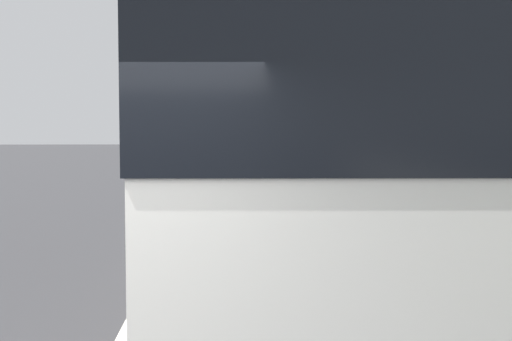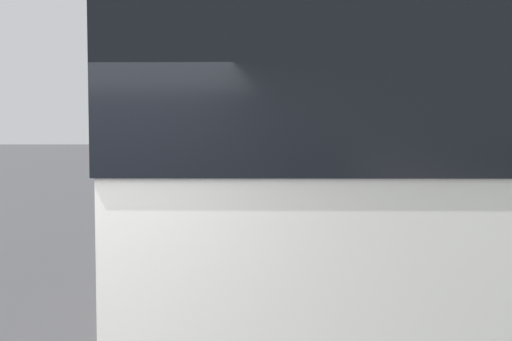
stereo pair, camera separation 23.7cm
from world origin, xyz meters
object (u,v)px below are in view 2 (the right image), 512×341
(car_behind_bus, at_px, (244,159))
(car_far_distant, at_px, (256,151))
(car_oncoming, at_px, (201,151))
(coach_bus, at_px, (289,141))
(car_side_street, at_px, (254,155))

(car_behind_bus, distance_m, car_far_distant, 14.70)
(car_behind_bus, distance_m, car_oncoming, 14.72)
(car_oncoming, bearing_deg, coach_bus, 3.04)
(car_behind_bus, height_order, car_side_street, car_behind_bus)
(car_behind_bus, relative_size, car_side_street, 0.96)
(car_behind_bus, relative_size, car_far_distant, 1.01)
(coach_bus, distance_m, car_side_street, 32.10)
(car_behind_bus, xyz_separation_m, car_oncoming, (14.37, 3.17, -0.01))
(car_oncoming, relative_size, car_far_distant, 0.94)
(car_side_street, bearing_deg, car_oncoming, 30.03)
(car_behind_bus, xyz_separation_m, car_far_distant, (14.66, -1.11, -0.04))
(car_side_street, height_order, car_far_distant, car_side_street)
(car_side_street, xyz_separation_m, car_far_distant, (8.21, -0.43, -0.03))
(car_behind_bus, bearing_deg, car_side_street, -1.61)
(coach_bus, height_order, car_oncoming, coach_bus)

